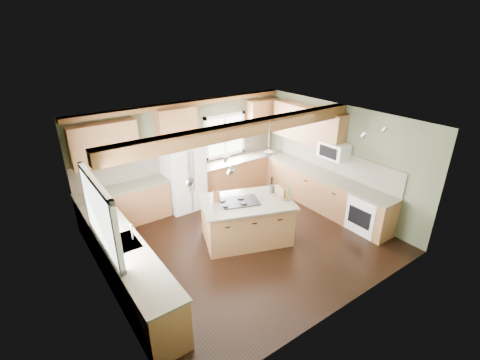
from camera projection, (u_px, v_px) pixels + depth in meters
floor at (244, 241)px, 7.49m from camera, size 5.60×5.60×0.00m
ceiling at (245, 123)px, 6.43m from camera, size 5.60×5.60×0.00m
wall_back at (186, 152)px, 8.81m from camera, size 5.60×0.00×5.60m
wall_left at (101, 230)px, 5.47m from camera, size 0.00×5.00×5.00m
wall_right at (337, 158)px, 8.44m from camera, size 0.00×5.00×5.00m
ceiling_beam at (243, 129)px, 6.51m from camera, size 5.55×0.26×0.26m
soffit_trim at (185, 104)px, 8.23m from camera, size 5.55×0.20×0.10m
backsplash_back at (187, 156)px, 8.84m from camera, size 5.58×0.03×0.58m
backsplash_right at (335, 161)px, 8.51m from camera, size 0.03×3.70×0.58m
base_cab_back_left at (125, 206)px, 7.99m from camera, size 2.02×0.60×0.88m
counter_back_left at (122, 188)px, 7.80m from camera, size 2.06×0.64×0.04m
base_cab_back_right at (241, 174)px, 9.73m from camera, size 2.62×0.60×0.88m
counter_back_right at (241, 158)px, 9.54m from camera, size 2.66×0.64×0.04m
base_cab_left at (126, 266)px, 6.02m from camera, size 0.60×3.70×0.88m
counter_left at (123, 243)px, 5.83m from camera, size 0.64×3.74×0.04m
base_cab_right at (324, 192)px, 8.67m from camera, size 0.60×3.70×0.88m
counter_right at (325, 175)px, 8.48m from camera, size 0.64×3.74×0.04m
upper_cab_back_left at (104, 144)px, 7.36m from camera, size 1.40×0.35×0.90m
upper_cab_over_fridge at (176, 123)px, 8.18m from camera, size 0.96×0.35×0.70m
upper_cab_right at (307, 125)px, 8.75m from camera, size 0.35×2.20×0.90m
upper_cab_back_corner at (262, 116)px, 9.64m from camera, size 0.90×0.35×0.90m
window_left at (99, 215)px, 5.42m from camera, size 0.04×1.60×1.05m
window_back at (224, 135)px, 9.31m from camera, size 1.10×0.04×1.00m
sink at (122, 243)px, 5.83m from camera, size 0.50×0.65×0.03m
faucet at (132, 232)px, 5.87m from camera, size 0.02×0.02×0.28m
dishwasher at (157, 312)px, 5.06m from camera, size 0.60×0.60×0.84m
oven at (368, 213)px, 7.71m from camera, size 0.60×0.72×0.84m
microwave at (334, 150)px, 8.19m from camera, size 0.40×0.70×0.38m
pendant_left at (225, 160)px, 6.69m from camera, size 0.18×0.18×0.16m
pendant_right at (268, 156)px, 6.90m from camera, size 0.18×0.18×0.16m
refrigerator at (184, 174)px, 8.54m from camera, size 0.90×0.74×1.80m
island at (247, 221)px, 7.38m from camera, size 2.03×1.62×0.88m
island_top at (247, 202)px, 7.20m from camera, size 2.18×1.77×0.04m
cooktop at (240, 202)px, 7.15m from camera, size 0.89×0.74×0.02m
knife_block at (216, 196)px, 7.15m from camera, size 0.16×0.14×0.22m
utensil_crock at (272, 189)px, 7.55m from camera, size 0.13×0.13×0.16m
bottle_tray at (286, 193)px, 7.26m from camera, size 0.34×0.34×0.24m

